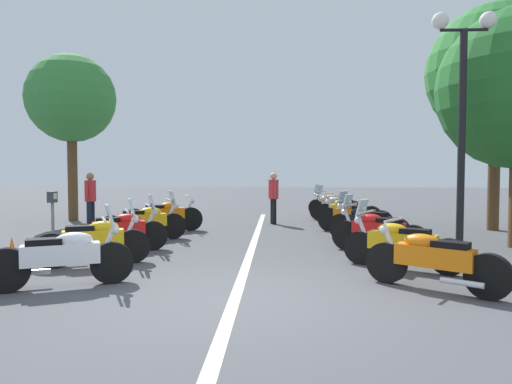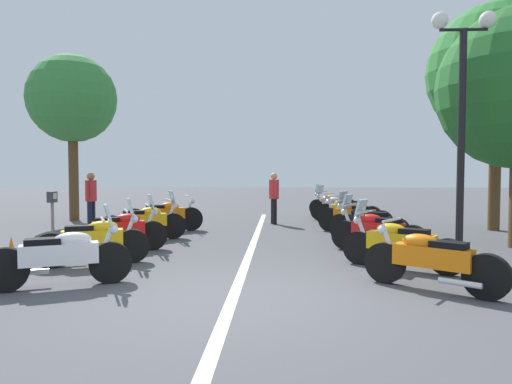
% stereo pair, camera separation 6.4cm
% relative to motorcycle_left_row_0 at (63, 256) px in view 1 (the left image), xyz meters
% --- Properties ---
extents(ground_plane, '(80.00, 80.00, 0.00)m').
position_rel_motorcycle_left_row_0_xyz_m(ground_plane, '(-0.48, -2.56, -0.46)').
color(ground_plane, '#4C4C51').
extents(lane_centre_stripe, '(14.90, 0.16, 0.01)m').
position_rel_motorcycle_left_row_0_xyz_m(lane_centre_stripe, '(3.71, -2.56, -0.46)').
color(lane_centre_stripe, beige).
rests_on(lane_centre_stripe, ground_plane).
extents(motorcycle_left_row_0, '(1.04, 1.91, 1.21)m').
position_rel_motorcycle_left_row_0_xyz_m(motorcycle_left_row_0, '(0.00, 0.00, 0.00)').
color(motorcycle_left_row_0, black).
rests_on(motorcycle_left_row_0, ground_plane).
extents(motorcycle_left_row_1, '(0.97, 1.90, 1.20)m').
position_rel_motorcycle_left_row_0_xyz_m(motorcycle_left_row_1, '(1.55, 0.16, -0.00)').
color(motorcycle_left_row_1, black).
rests_on(motorcycle_left_row_1, ground_plane).
extents(motorcycle_left_row_2, '(0.99, 1.90, 1.20)m').
position_rel_motorcycle_left_row_0_xyz_m(motorcycle_left_row_2, '(2.90, 0.17, -0.00)').
color(motorcycle_left_row_2, black).
rests_on(motorcycle_left_row_2, ground_plane).
extents(motorcycle_left_row_3, '(1.10, 1.96, 1.21)m').
position_rel_motorcycle_left_row_0_xyz_m(motorcycle_left_row_3, '(4.46, 0.13, 0.00)').
color(motorcycle_left_row_3, black).
rests_on(motorcycle_left_row_3, ground_plane).
extents(motorcycle_left_row_4, '(1.01, 2.11, 1.01)m').
position_rel_motorcycle_left_row_0_xyz_m(motorcycle_left_row_4, '(6.04, 0.05, 0.00)').
color(motorcycle_left_row_4, black).
rests_on(motorcycle_left_row_4, ground_plane).
extents(motorcycle_right_row_0, '(1.35, 1.71, 0.99)m').
position_rel_motorcycle_left_row_0_xyz_m(motorcycle_right_row_0, '(0.10, -5.33, -0.01)').
color(motorcycle_right_row_0, black).
rests_on(motorcycle_right_row_0, ground_plane).
extents(motorcycle_right_row_1, '(1.28, 1.86, 1.19)m').
position_rel_motorcycle_left_row_0_xyz_m(motorcycle_right_row_1, '(1.50, -5.24, -0.01)').
color(motorcycle_right_row_1, black).
rests_on(motorcycle_right_row_1, ground_plane).
extents(motorcycle_right_row_2, '(1.17, 1.82, 1.20)m').
position_rel_motorcycle_left_row_0_xyz_m(motorcycle_right_row_2, '(3.08, -5.18, -0.00)').
color(motorcycle_right_row_2, black).
rests_on(motorcycle_right_row_2, ground_plane).
extents(motorcycle_right_row_3, '(1.36, 1.72, 1.21)m').
position_rel_motorcycle_left_row_0_xyz_m(motorcycle_right_row_3, '(4.43, -5.23, 0.00)').
color(motorcycle_right_row_3, black).
rests_on(motorcycle_right_row_3, ground_plane).
extents(motorcycle_right_row_4, '(1.30, 1.88, 1.01)m').
position_rel_motorcycle_left_row_0_xyz_m(motorcycle_right_row_4, '(5.99, -5.18, 0.00)').
color(motorcycle_right_row_4, black).
rests_on(motorcycle_right_row_4, ground_plane).
extents(motorcycle_right_row_5, '(1.34, 1.86, 1.02)m').
position_rel_motorcycle_left_row_0_xyz_m(motorcycle_right_row_5, '(7.38, -5.21, 0.01)').
color(motorcycle_right_row_5, black).
rests_on(motorcycle_right_row_5, ground_plane).
extents(motorcycle_right_row_6, '(1.32, 1.85, 1.22)m').
position_rel_motorcycle_left_row_0_xyz_m(motorcycle_right_row_6, '(8.89, -5.12, 0.01)').
color(motorcycle_right_row_6, black).
rests_on(motorcycle_right_row_6, ground_plane).
extents(motorcycle_right_row_7, '(1.16, 1.86, 1.20)m').
position_rel_motorcycle_left_row_0_xyz_m(motorcycle_right_row_7, '(10.40, -5.17, -0.00)').
color(motorcycle_right_row_7, black).
rests_on(motorcycle_right_row_7, ground_plane).
extents(street_lamp_twin_globe, '(0.32, 1.22, 4.75)m').
position_rel_motorcycle_left_row_0_xyz_m(street_lamp_twin_globe, '(2.62, -6.69, 2.79)').
color(street_lamp_twin_globe, black).
rests_on(street_lamp_twin_globe, ground_plane).
extents(parking_meter, '(0.20, 0.15, 1.29)m').
position_rel_motorcycle_left_row_0_xyz_m(parking_meter, '(2.44, 1.39, 0.43)').
color(parking_meter, slate).
rests_on(parking_meter, ground_plane).
extents(traffic_cone_0, '(0.36, 0.36, 0.61)m').
position_rel_motorcycle_left_row_0_xyz_m(traffic_cone_0, '(0.84, 1.28, -0.17)').
color(traffic_cone_0, orange).
rests_on(traffic_cone_0, ground_plane).
extents(bystander_0, '(0.51, 0.32, 1.64)m').
position_rel_motorcycle_left_row_0_xyz_m(bystander_0, '(8.04, -2.98, 0.49)').
color(bystander_0, black).
rests_on(bystander_0, ground_plane).
extents(bystander_1, '(0.53, 0.32, 1.64)m').
position_rel_motorcycle_left_row_0_xyz_m(bystander_1, '(6.53, 2.33, 0.50)').
color(bystander_1, '#1E2338').
rests_on(bystander_1, ground_plane).
extents(roadside_tree_0, '(3.84, 3.84, 6.40)m').
position_rel_motorcycle_left_row_0_xyz_m(roadside_tree_0, '(6.89, -9.28, 3.99)').
color(roadside_tree_0, brown).
rests_on(roadside_tree_0, ground_plane).
extents(roadside_tree_2, '(2.94, 2.94, 5.60)m').
position_rel_motorcycle_left_row_0_xyz_m(roadside_tree_2, '(8.70, 3.84, 3.64)').
color(roadside_tree_2, brown).
rests_on(roadside_tree_2, ground_plane).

